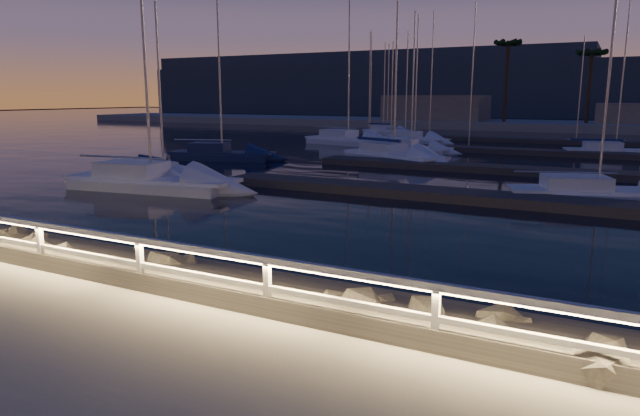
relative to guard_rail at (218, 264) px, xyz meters
The scene contains 19 objects.
ground 0.78m from the guard_rail, ahead, with size 400.00×400.00×0.00m, color #A09C91.
harbor_water 31.27m from the guard_rail, 89.87° to the left, with size 400.00×440.00×0.60m.
guard_rail is the anchor object (origin of this frame).
riprap 4.24m from the guard_rail, 158.15° to the left, with size 25.59×2.70×1.36m.
floating_docks 32.52m from the guard_rail, 89.88° to the left, with size 22.00×36.00×0.40m.
far_shore 74.05m from the guard_rail, 90.04° to the left, with size 160.00×14.00×5.20m.
palm_left 73.04m from the guard_rail, 96.29° to the left, with size 3.00×3.00×11.20m.
palm_center 73.47m from the guard_rail, 88.38° to the left, with size 3.00×3.00×9.70m.
distant_hills 135.56m from the guard_rail, 99.37° to the left, with size 230.00×37.50×18.00m.
sailboat_a 20.24m from the guard_rail, 135.89° to the left, with size 6.20×3.60×10.27m.
sailboat_b 18.07m from the guard_rail, 138.45° to the left, with size 8.80×3.72×14.54m.
sailboat_c 19.41m from the guard_rail, 73.75° to the left, with size 7.49×4.40×12.30m.
sailboat_e 30.10m from the guard_rail, 127.66° to the left, with size 7.49×4.12×12.37m.
sailboat_f 29.51m from the guard_rail, 104.62° to the left, with size 8.26×5.42×13.78m.
sailboat_i 35.78m from the guard_rail, 103.52° to the left, with size 6.42×2.37×10.78m.
sailboat_j 42.93m from the guard_rail, 112.10° to the left, with size 9.03×4.45×14.84m.
sailboat_k 40.22m from the guard_rail, 81.74° to the left, with size 7.31×3.64×11.95m.
sailboat_m 57.97m from the guard_rail, 108.29° to the left, with size 6.23×2.91×10.31m.
sailboat_n 45.98m from the guard_rail, 104.29° to the left, with size 7.19×4.23×11.85m.
Camera 1 is at (6.23, -7.95, 3.77)m, focal length 32.00 mm.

